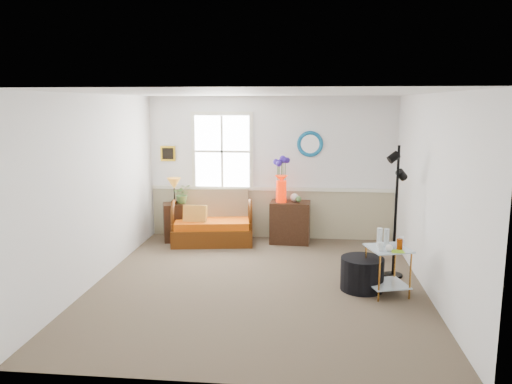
# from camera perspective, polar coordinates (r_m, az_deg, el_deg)

# --- Properties ---
(floor) EXTENTS (4.50, 5.00, 0.01)m
(floor) POSITION_cam_1_polar(r_m,az_deg,el_deg) (7.02, 0.21, -10.50)
(floor) COLOR brown
(floor) RESTS_ON ground
(ceiling) EXTENTS (4.50, 5.00, 0.01)m
(ceiling) POSITION_cam_1_polar(r_m,az_deg,el_deg) (6.57, 0.22, 11.24)
(ceiling) COLOR white
(ceiling) RESTS_ON walls
(walls) EXTENTS (4.51, 5.01, 2.60)m
(walls) POSITION_cam_1_polar(r_m,az_deg,el_deg) (6.67, 0.21, 0.01)
(walls) COLOR white
(walls) RESTS_ON floor
(wainscot) EXTENTS (4.46, 0.02, 0.90)m
(wainscot) POSITION_cam_1_polar(r_m,az_deg,el_deg) (9.26, 1.71, -2.49)
(wainscot) COLOR tan
(wainscot) RESTS_ON walls
(chair_rail) EXTENTS (4.46, 0.04, 0.06)m
(chair_rail) POSITION_cam_1_polar(r_m,az_deg,el_deg) (9.16, 1.72, 0.37)
(chair_rail) COLOR white
(chair_rail) RESTS_ON walls
(window) EXTENTS (1.14, 0.06, 1.44)m
(window) POSITION_cam_1_polar(r_m,az_deg,el_deg) (9.18, -3.89, 4.65)
(window) COLOR white
(window) RESTS_ON walls
(picture) EXTENTS (0.28, 0.03, 0.28)m
(picture) POSITION_cam_1_polar(r_m,az_deg,el_deg) (9.42, -10.02, 4.35)
(picture) COLOR #BA8F19
(picture) RESTS_ON walls
(mirror) EXTENTS (0.47, 0.07, 0.47)m
(mirror) POSITION_cam_1_polar(r_m,az_deg,el_deg) (9.05, 6.20, 5.49)
(mirror) COLOR #0E7AB6
(mirror) RESTS_ON walls
(loveseat) EXTENTS (1.50, 0.99, 0.92)m
(loveseat) POSITION_cam_1_polar(r_m,az_deg,el_deg) (8.92, -5.02, -2.96)
(loveseat) COLOR #481E06
(loveseat) RESTS_ON floor
(throw_pillow) EXTENTS (0.42, 0.13, 0.41)m
(throw_pillow) POSITION_cam_1_polar(r_m,az_deg,el_deg) (8.80, -6.99, -2.85)
(throw_pillow) COLOR orange
(throw_pillow) RESTS_ON loveseat
(lamp_stand) EXTENTS (0.49, 0.49, 0.69)m
(lamp_stand) POSITION_cam_1_polar(r_m,az_deg,el_deg) (9.19, -9.30, -3.40)
(lamp_stand) COLOR #361F12
(lamp_stand) RESTS_ON floor
(table_lamp) EXTENTS (0.35, 0.35, 0.46)m
(table_lamp) POSITION_cam_1_polar(r_m,az_deg,el_deg) (9.11, -9.33, 0.15)
(table_lamp) COLOR #BF7421
(table_lamp) RESTS_ON lamp_stand
(potted_plant) EXTENTS (0.42, 0.44, 0.27)m
(potted_plant) POSITION_cam_1_polar(r_m,az_deg,el_deg) (9.08, -8.40, -0.45)
(potted_plant) COLOR #50783D
(potted_plant) RESTS_ON lamp_stand
(cabinet) EXTENTS (0.72, 0.48, 0.75)m
(cabinet) POSITION_cam_1_polar(r_m,az_deg,el_deg) (8.95, 3.92, -3.46)
(cabinet) COLOR #361F12
(cabinet) RESTS_ON floor
(flower_vase) EXTENTS (0.29, 0.29, 0.80)m
(flower_vase) POSITION_cam_1_polar(r_m,az_deg,el_deg) (8.78, 2.91, 1.41)
(flower_vase) COLOR red
(flower_vase) RESTS_ON cabinet
(side_table) EXTENTS (0.62, 0.62, 0.63)m
(side_table) POSITION_cam_1_polar(r_m,az_deg,el_deg) (6.79, 14.78, -8.74)
(side_table) COLOR #AE7023
(side_table) RESTS_ON floor
(tabletop_items) EXTENTS (0.44, 0.44, 0.24)m
(tabletop_items) POSITION_cam_1_polar(r_m,az_deg,el_deg) (6.63, 15.16, -5.24)
(tabletop_items) COLOR silver
(tabletop_items) RESTS_ON side_table
(floor_lamp) EXTENTS (0.34, 0.34, 1.90)m
(floor_lamp) POSITION_cam_1_polar(r_m,az_deg,el_deg) (7.34, 15.69, -2.24)
(floor_lamp) COLOR black
(floor_lamp) RESTS_ON floor
(ottoman) EXTENTS (0.66, 0.66, 0.44)m
(ottoman) POSITION_cam_1_polar(r_m,az_deg,el_deg) (6.91, 12.03, -9.12)
(ottoman) COLOR black
(ottoman) RESTS_ON floor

